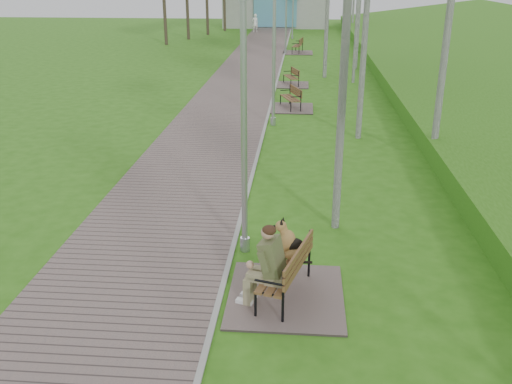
{
  "coord_description": "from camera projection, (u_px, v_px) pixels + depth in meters",
  "views": [
    {
      "loc": [
        1.33,
        -7.07,
        5.32
      ],
      "look_at": [
        0.46,
        3.34,
        1.22
      ],
      "focal_mm": 40.0,
      "sensor_mm": 36.0,
      "label": 1
    }
  ],
  "objects": [
    {
      "name": "ground",
      "position": [
        207.0,
        346.0,
        8.61
      ],
      "size": [
        120.0,
        120.0,
        0.0
      ],
      "primitive_type": "plane",
      "color": "#2E6714",
      "rests_on": "ground"
    },
    {
      "name": "walkway",
      "position": [
        242.0,
        81.0,
        28.68
      ],
      "size": [
        3.5,
        67.0,
        0.04
      ],
      "primitive_type": "cube",
      "color": "#705F5B",
      "rests_on": "ground"
    },
    {
      "name": "kerb",
      "position": [
        277.0,
        82.0,
        28.54
      ],
      "size": [
        0.1,
        67.0,
        0.05
      ],
      "primitive_type": "cube",
      "color": "#999993",
      "rests_on": "ground"
    },
    {
      "name": "building_north",
      "position": [
        277.0,
        5.0,
        55.27
      ],
      "size": [
        10.0,
        5.2,
        4.0
      ],
      "color": "#9E9E99",
      "rests_on": "ground"
    },
    {
      "name": "bench_main",
      "position": [
        280.0,
        273.0,
        9.69
      ],
      "size": [
        1.99,
        2.21,
        1.73
      ],
      "color": "#705F5B",
      "rests_on": "ground"
    },
    {
      "name": "bench_second",
      "position": [
        290.0,
        104.0,
        23.12
      ],
      "size": [
        1.76,
        1.96,
        1.08
      ],
      "color": "#705F5B",
      "rests_on": "ground"
    },
    {
      "name": "bench_third",
      "position": [
        291.0,
        82.0,
        27.77
      ],
      "size": [
        1.64,
        1.82,
        1.0
      ],
      "color": "#705F5B",
      "rests_on": "ground"
    },
    {
      "name": "bench_far",
      "position": [
        297.0,
        50.0,
        38.39
      ],
      "size": [
        1.98,
        2.2,
        1.22
      ],
      "color": "#705F5B",
      "rests_on": "ground"
    },
    {
      "name": "lamp_post_near",
      "position": [
        244.0,
        138.0,
        10.67
      ],
      "size": [
        0.19,
        0.19,
        5.05
      ],
      "color": "#A1A4A9",
      "rests_on": "ground"
    },
    {
      "name": "lamp_post_second",
      "position": [
        274.0,
        61.0,
        19.92
      ],
      "size": [
        0.19,
        0.19,
        4.93
      ],
      "color": "#A1A4A9",
      "rests_on": "ground"
    },
    {
      "name": "lamp_post_third",
      "position": [
        286.0,
        17.0,
        37.16
      ],
      "size": [
        0.2,
        0.2,
        5.07
      ],
      "color": "#A1A4A9",
      "rests_on": "ground"
    },
    {
      "name": "lamp_post_far",
      "position": [
        293.0,
        11.0,
        45.38
      ],
      "size": [
        0.18,
        0.18,
        4.69
      ],
      "color": "#A1A4A9",
      "rests_on": "ground"
    },
    {
      "name": "pedestrian_near",
      "position": [
        255.0,
        23.0,
        50.62
      ],
      "size": [
        0.68,
        0.58,
        1.59
      ],
      "primitive_type": "imported",
      "rotation": [
        0.0,
        0.0,
        3.56
      ],
      "color": "white",
      "rests_on": "ground"
    }
  ]
}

